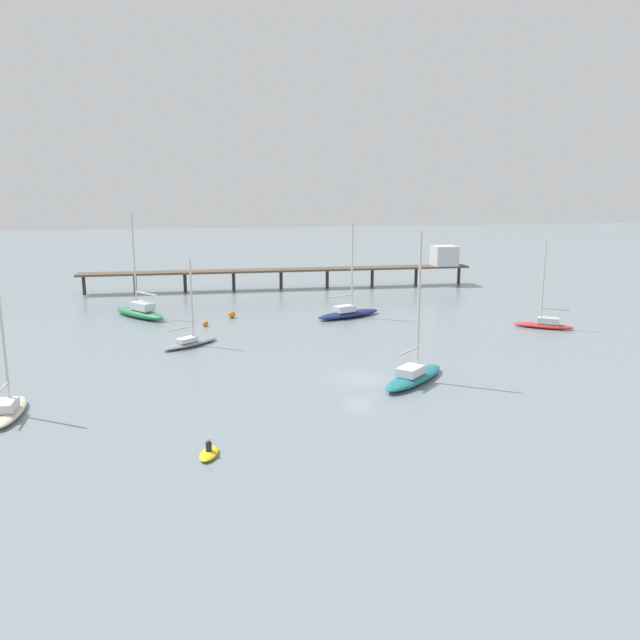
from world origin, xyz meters
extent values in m
plane|color=gray|center=(0.00, 0.00, 0.00)|extent=(400.00, 400.00, 0.00)
cube|color=brown|center=(0.00, 47.78, 2.98)|extent=(60.45, 4.23, 0.30)
cylinder|color=#38332D|center=(-29.20, 48.25, 1.42)|extent=(0.50, 0.50, 2.83)
cylinder|color=#38332D|center=(-21.90, 48.13, 1.42)|extent=(0.50, 0.50, 2.83)
cylinder|color=#38332D|center=(-14.60, 48.01, 1.42)|extent=(0.50, 0.50, 2.83)
cylinder|color=#38332D|center=(-7.30, 47.90, 1.42)|extent=(0.50, 0.50, 2.83)
cylinder|color=#38332D|center=(0.00, 47.78, 1.42)|extent=(0.50, 0.50, 2.83)
cylinder|color=#38332D|center=(7.30, 47.66, 1.42)|extent=(0.50, 0.50, 2.83)
cylinder|color=#38332D|center=(14.60, 47.55, 1.42)|extent=(0.50, 0.50, 2.83)
cylinder|color=#38332D|center=(21.90, 47.43, 1.42)|extent=(0.50, 0.50, 2.83)
cylinder|color=#38332D|center=(29.20, 47.31, 1.42)|extent=(0.50, 0.50, 2.83)
cube|color=silver|center=(26.56, 47.36, 4.71)|extent=(3.70, 3.70, 3.16)
ellipsoid|color=gray|center=(-13.79, 13.88, 0.26)|extent=(6.19, 5.54, 0.51)
cube|color=silver|center=(-14.20, 13.54, 0.72)|extent=(2.30, 2.19, 0.42)
cylinder|color=silver|center=(-13.54, 14.09, 4.57)|extent=(0.20, 0.20, 8.11)
cylinder|color=silver|center=(-14.72, 13.12, 1.97)|extent=(2.46, 2.07, 0.16)
ellipsoid|color=#1E727A|center=(4.13, -1.99, 0.39)|extent=(7.82, 7.65, 0.79)
cube|color=silver|center=(3.63, -2.48, 1.12)|extent=(2.78, 2.76, 0.68)
cylinder|color=silver|center=(4.45, -1.69, 6.53)|extent=(0.22, 0.22, 11.49)
cylinder|color=silver|center=(3.34, -2.76, 2.85)|extent=(2.34, 2.26, 0.18)
ellipsoid|color=beige|center=(-26.18, -3.99, 0.32)|extent=(1.90, 6.50, 0.65)
cube|color=silver|center=(-26.17, -4.51, 0.95)|extent=(1.29, 2.04, 0.60)
cylinder|color=silver|center=(-26.18, -3.66, 5.37)|extent=(0.20, 0.20, 9.45)
cylinder|color=silver|center=(-26.16, -4.89, 2.35)|extent=(0.20, 2.46, 0.16)
ellipsoid|color=red|center=(25.27, 14.47, 0.28)|extent=(6.32, 5.09, 0.57)
cube|color=silver|center=(25.70, 14.17, 0.90)|extent=(2.49, 2.22, 0.67)
cylinder|color=silver|center=(25.00, 14.66, 5.15)|extent=(0.20, 0.20, 9.17)
cylinder|color=silver|center=(26.21, 13.82, 2.22)|extent=(2.52, 1.81, 0.16)
ellipsoid|color=navy|center=(5.16, 24.68, 0.38)|extent=(9.22, 5.87, 0.77)
cube|color=silver|center=(4.50, 24.38, 1.13)|extent=(2.88, 2.48, 0.71)
cylinder|color=silver|center=(5.57, 24.86, 6.17)|extent=(0.23, 0.23, 10.80)
cylinder|color=silver|center=(4.04, 24.17, 2.71)|extent=(3.14, 1.56, 0.18)
ellipsoid|color=#287F4C|center=(-19.93, 29.48, 0.52)|extent=(7.46, 8.82, 1.03)
cube|color=silver|center=(-19.47, 28.88, 1.50)|extent=(3.13, 3.45, 0.93)
cylinder|color=silver|center=(-20.22, 29.86, 6.89)|extent=(0.23, 0.23, 11.73)
cylinder|color=silver|center=(-18.89, 28.12, 3.14)|extent=(2.82, 3.60, 0.19)
ellipsoid|color=yellow|center=(-12.73, -13.57, 0.17)|extent=(1.60, 2.46, 0.35)
cylinder|color=#26262D|center=(-12.73, -13.57, 0.62)|extent=(0.44, 0.44, 0.55)
sphere|color=tan|center=(-12.73, -13.57, 1.02)|extent=(0.24, 0.24, 0.24)
sphere|color=orange|center=(-12.16, 22.82, 0.33)|extent=(0.67, 0.67, 0.67)
sphere|color=orange|center=(-8.91, 26.99, 0.43)|extent=(0.87, 0.87, 0.87)
camera|label=1|loc=(-13.14, -49.44, 15.69)|focal=35.76mm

